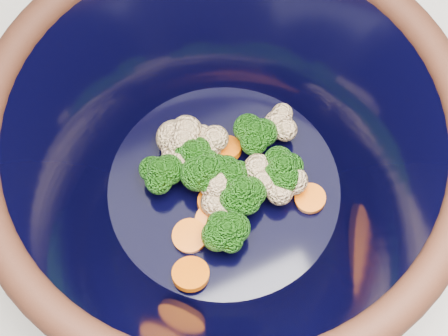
% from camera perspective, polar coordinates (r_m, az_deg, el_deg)
% --- Properties ---
extents(mixing_bowl, '(0.44, 0.44, 0.17)m').
position_cam_1_polar(mixing_bowl, '(0.51, 0.00, 0.76)').
color(mixing_bowl, black).
rests_on(mixing_bowl, counter).
extents(vegetable_pile, '(0.16, 0.15, 0.05)m').
position_cam_1_polar(vegetable_pile, '(0.55, 0.12, -0.33)').
color(vegetable_pile, '#608442').
rests_on(vegetable_pile, mixing_bowl).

